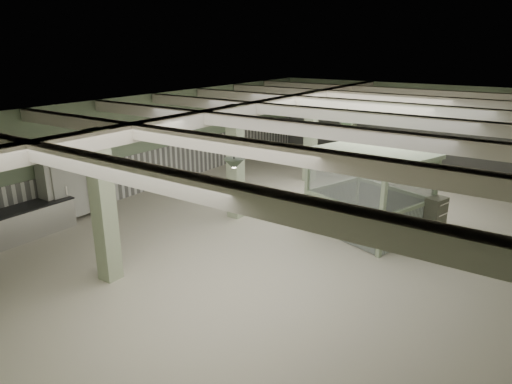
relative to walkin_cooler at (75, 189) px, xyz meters
The scene contains 24 objects.
floor 7.80m from the walkin_cooler, 31.11° to the left, with size 20.00×20.00×0.00m, color beige.
ceiling 8.17m from the walkin_cooler, 31.11° to the left, with size 14.00×20.00×0.02m, color silver.
wall_back 15.51m from the walkin_cooler, 64.68° to the left, with size 14.00×0.02×3.60m, color #8FA483.
wall_left 4.10m from the walkin_cooler, 95.38° to the left, with size 0.02×20.00×3.60m, color #8FA483.
wainscot_left 4.02m from the walkin_cooler, 95.03° to the left, with size 0.05×19.90×1.50m, color silver.
wainscot_back 15.46m from the walkin_cooler, 64.64° to the left, with size 13.90×0.05×1.50m, color silver.
girder 6.23m from the walkin_cooler, 44.11° to the left, with size 0.45×19.90×0.40m, color silver.
beam_a 7.88m from the walkin_cooler, 27.88° to the right, with size 13.90×0.35×0.32m, color silver.
beam_b 7.13m from the walkin_cooler, ahead, with size 13.90×0.35×0.32m, color silver.
beam_c 7.22m from the walkin_cooler, 12.73° to the left, with size 13.90×0.35×0.32m, color silver.
beam_d 8.11m from the walkin_cooler, 31.11° to the left, with size 13.90×0.35×0.32m, color silver.
beam_e 9.60m from the walkin_cooler, 44.45° to the left, with size 13.90×0.35×0.32m, color silver.
beam_f 11.44m from the walkin_cooler, 53.64° to the left, with size 13.90×0.35×0.32m, color silver.
beam_g 13.49m from the walkin_cooler, 60.05° to the left, with size 13.90×0.35×0.32m, color silver.
column_a 4.66m from the walkin_cooler, 25.91° to the right, with size 0.42×0.42×3.60m, color #AABA96.
column_b 5.16m from the walkin_cooler, 36.01° to the left, with size 0.42×0.42×3.60m, color #AABA96.
column_c 9.04m from the walkin_cooler, 62.72° to the left, with size 0.42×0.42×3.60m, color #AABA96.
column_d 12.71m from the walkin_cooler, 71.03° to the left, with size 0.42×0.42×3.60m, color #AABA96.
pendant_front 7.49m from the walkin_cooler, ahead, with size 0.44×0.44×0.22m, color #344332.
pendant_mid 8.68m from the walkin_cooler, 32.26° to the left, with size 0.44×0.44×0.22m, color #344332.
pendant_back 12.05m from the walkin_cooler, 53.13° to the left, with size 0.44×0.44×0.22m, color #344332.
walkin_cooler is the anchor object (origin of this frame).
guard_booth 9.14m from the walkin_cooler, 27.90° to the left, with size 3.69×3.40×2.44m.
filing_cabinet 10.94m from the walkin_cooler, 25.31° to the left, with size 0.41×0.59×1.28m, color #595A4B.
Camera 1 is at (5.91, -12.08, 5.35)m, focal length 32.00 mm.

